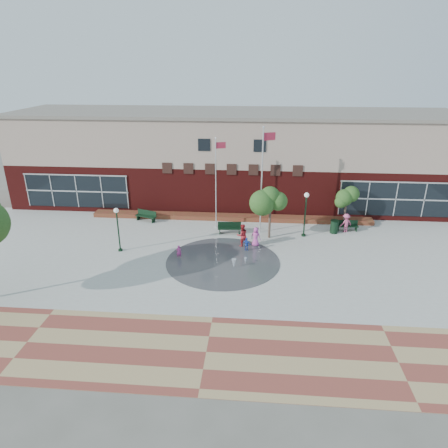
# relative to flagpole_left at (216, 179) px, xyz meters

# --- Properties ---
(ground) EXTENTS (120.00, 120.00, 0.00)m
(ground) POSITION_rel_flagpole_left_xyz_m (1.12, -9.64, -4.45)
(ground) COLOR #666056
(ground) RESTS_ON ground
(plaza_concrete) EXTENTS (46.00, 18.00, 0.01)m
(plaza_concrete) POSITION_rel_flagpole_left_xyz_m (1.12, -5.64, -4.45)
(plaza_concrete) COLOR #A8A8A0
(plaza_concrete) RESTS_ON ground
(paver_band) EXTENTS (46.00, 6.00, 0.01)m
(paver_band) POSITION_rel_flagpole_left_xyz_m (1.12, -16.64, -4.45)
(paver_band) COLOR brown
(paver_band) RESTS_ON ground
(splash_pad) EXTENTS (8.40, 8.40, 0.01)m
(splash_pad) POSITION_rel_flagpole_left_xyz_m (1.12, -6.64, -4.45)
(splash_pad) COLOR #383A3D
(splash_pad) RESTS_ON ground
(library_building) EXTENTS (44.40, 10.40, 9.20)m
(library_building) POSITION_rel_flagpole_left_xyz_m (1.12, 7.84, 0.19)
(library_building) COLOR #51100F
(library_building) RESTS_ON ground
(flower_bed) EXTENTS (26.00, 1.20, 0.40)m
(flower_bed) POSITION_rel_flagpole_left_xyz_m (1.12, 1.96, -4.45)
(flower_bed) COLOR maroon
(flower_bed) RESTS_ON ground
(flagpole_left) EXTENTS (0.91, 0.32, 8.00)m
(flagpole_left) POSITION_rel_flagpole_left_xyz_m (0.00, 0.00, 0.00)
(flagpole_left) COLOR silver
(flagpole_left) RESTS_ON ground
(flagpole_right) EXTENTS (1.07, 0.44, 9.07)m
(flagpole_right) POSITION_rel_flagpole_left_xyz_m (3.90, -0.92, 0.61)
(flagpole_right) COLOR silver
(flagpole_right) RESTS_ON ground
(lamp_left) EXTENTS (0.38, 0.38, 3.55)m
(lamp_left) POSITION_rel_flagpole_left_xyz_m (-7.02, -5.49, -2.25)
(lamp_left) COLOR black
(lamp_left) RESTS_ON ground
(lamp_right) EXTENTS (0.41, 0.41, 3.86)m
(lamp_right) POSITION_rel_flagpole_left_xyz_m (7.54, -1.41, -2.06)
(lamp_right) COLOR black
(lamp_right) RESTS_ON ground
(bench_left) EXTENTS (2.09, 1.23, 1.02)m
(bench_left) POSITION_rel_flagpole_left_xyz_m (-6.67, 0.88, -4.13)
(bench_left) COLOR black
(bench_left) RESTS_ON ground
(bench_mid) EXTENTS (2.04, 0.73, 1.00)m
(bench_mid) POSITION_rel_flagpole_left_xyz_m (1.24, -1.39, -4.13)
(bench_mid) COLOR black
(bench_mid) RESTS_ON ground
(bench_right) EXTENTS (1.89, 0.62, 0.94)m
(bench_right) POSITION_rel_flagpole_left_xyz_m (11.43, 0.03, -4.15)
(bench_right) COLOR black
(bench_right) RESTS_ON ground
(trash_can) EXTENTS (0.72, 0.72, 1.17)m
(trash_can) POSITION_rel_flagpole_left_xyz_m (10.21, -0.52, -3.86)
(trash_can) COLOR black
(trash_can) RESTS_ON ground
(tree_mid) EXTENTS (2.79, 2.79, 4.71)m
(tree_mid) POSITION_rel_flagpole_left_xyz_m (4.62, -1.97, -1.03)
(tree_mid) COLOR #433229
(tree_mid) RESTS_ON ground
(tree_small_right) EXTENTS (2.10, 2.10, 3.59)m
(tree_small_right) POSITION_rel_flagpole_left_xyz_m (11.41, 1.38, -1.84)
(tree_small_right) COLOR #433229
(tree_small_right) RESTS_ON ground
(water_jet_a) EXTENTS (0.34, 0.34, 0.67)m
(water_jet_a) POSITION_rel_flagpole_left_xyz_m (1.99, -7.56, -4.45)
(water_jet_a) COLOR white
(water_jet_a) RESTS_ON ground
(water_jet_b) EXTENTS (0.20, 0.20, 0.46)m
(water_jet_b) POSITION_rel_flagpole_left_xyz_m (2.79, -6.82, -4.45)
(water_jet_b) COLOR white
(water_jet_b) RESTS_ON ground
(child_splash) EXTENTS (0.39, 0.27, 1.04)m
(child_splash) POSITION_rel_flagpole_left_xyz_m (-2.22, -6.32, -3.94)
(child_splash) COLOR #C3388E
(child_splash) RESTS_ON ground
(adult_red) EXTENTS (1.11, 1.00, 1.87)m
(adult_red) POSITION_rel_flagpole_left_xyz_m (2.42, -3.80, -3.52)
(adult_red) COLOR red
(adult_red) RESTS_ON ground
(adult_pink) EXTENTS (0.90, 0.74, 1.59)m
(adult_pink) POSITION_rel_flagpole_left_xyz_m (3.51, -3.68, -3.66)
(adult_pink) COLOR #C447A1
(adult_pink) RESTS_ON ground
(child_blue) EXTENTS (0.69, 0.43, 1.10)m
(child_blue) POSITION_rel_flagpole_left_xyz_m (2.81, -4.66, -3.90)
(child_blue) COLOR blue
(child_blue) RESTS_ON ground
(person_bench) EXTENTS (1.25, 1.00, 1.68)m
(person_bench) POSITION_rel_flagpole_left_xyz_m (11.22, -0.24, -3.61)
(person_bench) COLOR #C84F7A
(person_bench) RESTS_ON ground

